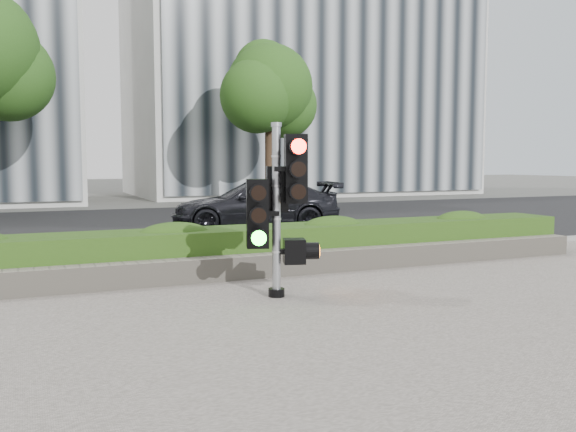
{
  "coord_description": "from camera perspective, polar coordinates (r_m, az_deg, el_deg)",
  "views": [
    {
      "loc": [
        -3.26,
        -6.53,
        1.75
      ],
      "look_at": [
        -0.17,
        0.6,
        1.06
      ],
      "focal_mm": 38.0,
      "sensor_mm": 36.0,
      "label": 1
    }
  ],
  "objects": [
    {
      "name": "road",
      "position": [
        16.94,
        -12.19,
        -0.93
      ],
      "size": [
        60.0,
        13.0,
        0.02
      ],
      "primitive_type": "cube",
      "color": "black",
      "rests_on": "ground"
    },
    {
      "name": "building_right",
      "position": [
        34.87,
        0.94,
        12.07
      ],
      "size": [
        18.0,
        10.0,
        12.0
      ],
      "primitive_type": "cube",
      "color": "#B7B7B2",
      "rests_on": "ground"
    },
    {
      "name": "stone_wall",
      "position": [
        9.17,
        -2.25,
        -4.64
      ],
      "size": [
        12.0,
        0.32,
        0.34
      ],
      "primitive_type": "cube",
      "color": "gray",
      "rests_on": "sidewalk"
    },
    {
      "name": "ground",
      "position": [
        7.51,
        3.05,
        -8.38
      ],
      "size": [
        120.0,
        120.0,
        0.0
      ],
      "primitive_type": "plane",
      "color": "#51514C",
      "rests_on": "ground"
    },
    {
      "name": "tree_right",
      "position": [
        23.91,
        -1.83,
        11.63
      ],
      "size": [
        4.1,
        3.58,
        6.53
      ],
      "color": "black",
      "rests_on": "ground"
    },
    {
      "name": "car_dark",
      "position": [
        15.74,
        -3.06,
        1.05
      ],
      "size": [
        4.55,
        2.44,
        1.25
      ],
      "primitive_type": "imported",
      "rotation": [
        0.0,
        0.0,
        -1.74
      ],
      "color": "black",
      "rests_on": "road"
    },
    {
      "name": "sidewalk",
      "position": [
        5.47,
        15.14,
        -13.56
      ],
      "size": [
        16.0,
        11.0,
        0.03
      ],
      "primitive_type": "cube",
      "color": "#9E9389",
      "rests_on": "ground"
    },
    {
      "name": "traffic_signal",
      "position": [
        7.72,
        -0.9,
        1.4
      ],
      "size": [
        0.81,
        0.67,
        2.21
      ],
      "rotation": [
        0.0,
        0.0,
        -0.3
      ],
      "color": "black",
      "rests_on": "sidewalk"
    },
    {
      "name": "hedge",
      "position": [
        9.75,
        -3.64,
        -3.05
      ],
      "size": [
        12.0,
        1.0,
        0.68
      ],
      "primitive_type": "cube",
      "color": "#477524",
      "rests_on": "sidewalk"
    },
    {
      "name": "curb",
      "position": [
        10.36,
        -4.75,
        -4.32
      ],
      "size": [
        60.0,
        0.25,
        0.12
      ],
      "primitive_type": "cube",
      "color": "gray",
      "rests_on": "ground"
    }
  ]
}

